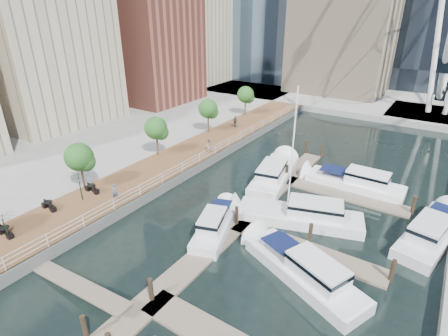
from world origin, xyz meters
The scene contains 17 objects.
ground centered at (0.00, 0.00, 0.00)m, with size 520.00×520.00×0.00m, color black.
boardwalk centered at (-9.00, 15.00, 0.50)m, with size 6.00×60.00×1.00m, color brown.
seawall centered at (-6.00, 15.00, 0.50)m, with size 0.25×60.00×1.00m, color #595954.
land_inland centered at (-36.00, 15.00, 0.50)m, with size 48.00×90.00×1.00m, color gray.
land_far centered at (0.00, 102.00, 0.50)m, with size 200.00×114.00×1.00m, color gray.
pier centered at (14.00, 52.00, 0.50)m, with size 14.00×12.00×1.00m, color gray.
railing centered at (-6.10, 15.00, 1.52)m, with size 0.10×60.00×1.05m, color white, non-canonical shape.
floating_docks centered at (7.97, 9.98, 0.49)m, with size 16.00×34.00×2.60m.
midrise_condos centered at (-33.57, 26.82, 13.42)m, with size 19.00×67.00×28.00m.
street_trees centered at (-11.40, 14.00, 4.29)m, with size 2.60×42.60×4.60m.
cafe_tables centered at (-10.40, -2.00, 1.37)m, with size 2.50×13.70×0.74m.
yacht_foreground centered at (10.01, 5.14, 0.00)m, with size 2.72×10.16×2.15m, color silver, non-canonical shape.
pedestrian_near centered at (-7.33, 4.25, 1.79)m, with size 0.57×0.38×1.57m, color #47515F.
pedestrian_mid centered at (-7.07, 18.01, 1.86)m, with size 0.84×0.65×1.73m, color gray.
pedestrian_far centered at (-9.51, 27.99, 1.80)m, with size 0.93×0.39×1.59m, color #333840.
moored_yachts centered at (7.55, 12.06, 0.00)m, with size 19.99×29.48×11.50m.
cafe_seating centered at (-9.75, -1.57, 2.23)m, with size 3.78×11.52×2.67m.
Camera 1 is at (15.68, -13.09, 16.63)m, focal length 28.00 mm.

